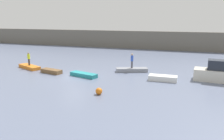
# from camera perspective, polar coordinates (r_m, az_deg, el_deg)

# --- Properties ---
(ground_plane) EXTENTS (120.00, 120.00, 0.00)m
(ground_plane) POSITION_cam_1_polar(r_m,az_deg,el_deg) (24.66, -10.12, -1.73)
(ground_plane) COLOR slate
(embankment_wall) EXTENTS (80.00, 1.20, 3.73)m
(embankment_wall) POSITION_cam_1_polar(r_m,az_deg,el_deg) (47.91, 5.01, 7.79)
(embankment_wall) COLOR #666056
(embankment_wall) RESTS_ON ground_plane
(rowboat_orange) EXTENTS (3.85, 2.50, 0.41)m
(rowboat_orange) POSITION_cam_1_polar(r_m,az_deg,el_deg) (30.24, -20.47, 0.77)
(rowboat_orange) COLOR orange
(rowboat_orange) RESTS_ON ground_plane
(rowboat_brown) EXTENTS (2.79, 1.45, 0.46)m
(rowboat_brown) POSITION_cam_1_polar(r_m,az_deg,el_deg) (26.82, -15.34, -0.30)
(rowboat_brown) COLOR brown
(rowboat_brown) RESTS_ON ground_plane
(rowboat_teal) EXTENTS (3.36, 1.73, 0.43)m
(rowboat_teal) POSITION_cam_1_polar(r_m,az_deg,el_deg) (24.48, -7.32, -1.22)
(rowboat_teal) COLOR teal
(rowboat_teal) RESTS_ON ground_plane
(rowboat_grey) EXTENTS (3.85, 2.36, 0.45)m
(rowboat_grey) POSITION_cam_1_polar(r_m,az_deg,el_deg) (26.68, 5.12, 0.04)
(rowboat_grey) COLOR gray
(rowboat_grey) RESTS_ON ground_plane
(rowboat_white) EXTENTS (2.86, 1.17, 0.54)m
(rowboat_white) POSITION_cam_1_polar(r_m,az_deg,el_deg) (23.29, 12.95, -2.05)
(rowboat_white) COLOR white
(rowboat_white) RESTS_ON ground_plane
(person_blue_shirt) EXTENTS (0.32, 0.32, 1.75)m
(person_blue_shirt) POSITION_cam_1_polar(r_m,az_deg,el_deg) (26.44, 5.17, 2.58)
(person_blue_shirt) COLOR #4C4C56
(person_blue_shirt) RESTS_ON rowboat_grey
(person_hiviz_shirt) EXTENTS (0.32, 0.32, 1.65)m
(person_hiviz_shirt) POSITION_cam_1_polar(r_m,az_deg,el_deg) (30.04, -20.64, 2.85)
(person_hiviz_shirt) COLOR #38332D
(person_hiviz_shirt) RESTS_ON rowboat_orange
(mooring_buoy) EXTENTS (0.58, 0.58, 0.58)m
(mooring_buoy) POSITION_cam_1_polar(r_m,az_deg,el_deg) (18.65, -3.38, -5.45)
(mooring_buoy) COLOR orange
(mooring_buoy) RESTS_ON ground_plane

